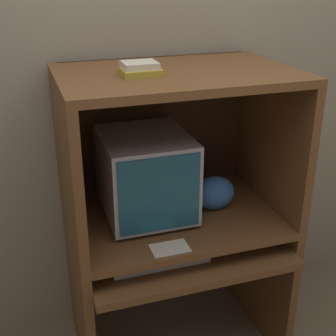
# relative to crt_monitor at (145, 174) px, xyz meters

# --- Properties ---
(wall_back) EXTENTS (6.00, 0.06, 2.60)m
(wall_back) POSITION_rel_crt_monitor_xyz_m (0.13, 0.34, 0.31)
(wall_back) COLOR gray
(wall_back) RESTS_ON ground_plane
(desk_base) EXTENTS (1.01, 0.75, 0.67)m
(desk_base) POSITION_rel_crt_monitor_xyz_m (0.13, -0.11, -0.56)
(desk_base) COLOR brown
(desk_base) RESTS_ON ground_plane
(desk_monitor_shelf) EXTENTS (1.01, 0.68, 0.11)m
(desk_monitor_shelf) POSITION_rel_crt_monitor_xyz_m (0.13, -0.06, -0.23)
(desk_monitor_shelf) COLOR brown
(desk_monitor_shelf) RESTS_ON desk_base
(hutch_upper) EXTENTS (1.01, 0.68, 0.69)m
(hutch_upper) POSITION_rel_crt_monitor_xyz_m (0.13, -0.02, 0.25)
(hutch_upper) COLOR brown
(hutch_upper) RESTS_ON desk_monitor_shelf
(crt_monitor) EXTENTS (0.39, 0.46, 0.40)m
(crt_monitor) POSITION_rel_crt_monitor_xyz_m (0.00, 0.00, 0.00)
(crt_monitor) COLOR #B2B2B7
(crt_monitor) RESTS_ON desk_monitor_shelf
(keyboard) EXTENTS (0.44, 0.15, 0.03)m
(keyboard) POSITION_rel_crt_monitor_xyz_m (-0.01, -0.25, -0.30)
(keyboard) COLOR beige
(keyboard) RESTS_ON desk_base
(mouse) EXTENTS (0.06, 0.04, 0.03)m
(mouse) POSITION_rel_crt_monitor_xyz_m (0.27, -0.23, -0.30)
(mouse) COLOR #B7B7B7
(mouse) RESTS_ON desk_base
(snack_bag) EXTENTS (0.20, 0.15, 0.16)m
(snack_bag) POSITION_rel_crt_monitor_xyz_m (0.33, -0.05, -0.12)
(snack_bag) COLOR #336BB7
(snack_bag) RESTS_ON desk_monitor_shelf
(book_stack) EXTENTS (0.16, 0.14, 0.05)m
(book_stack) POSITION_rel_crt_monitor_xyz_m (-0.04, -0.10, 0.51)
(book_stack) COLOR gold
(book_stack) RESTS_ON hutch_upper
(paper_card) EXTENTS (0.16, 0.10, 0.00)m
(paper_card) POSITION_rel_crt_monitor_xyz_m (0.01, -0.32, -0.20)
(paper_card) COLOR beige
(paper_card) RESTS_ON desk_monitor_shelf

